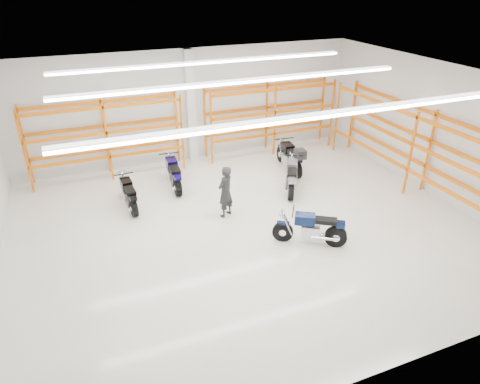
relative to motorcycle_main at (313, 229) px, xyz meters
name	(u,v)px	position (x,y,z in m)	size (l,w,h in m)	color
ground	(247,227)	(-1.41, 1.55, -0.49)	(14.00, 14.00, 0.00)	beige
room_shell	(247,126)	(-1.41, 1.58, 2.79)	(14.02, 12.02, 4.51)	silver
motorcycle_main	(313,229)	(0.00, 0.00, 0.00)	(1.90, 1.27, 1.05)	black
motorcycle_back_a	(129,195)	(-4.57, 4.18, -0.02)	(0.68, 2.06, 1.01)	black
motorcycle_back_b	(173,174)	(-2.81, 5.11, 0.03)	(0.75, 2.27, 1.11)	black
motorcycle_back_c	(292,177)	(1.05, 3.28, 0.03)	(1.24, 2.08, 1.12)	black
motorcycle_back_d	(291,158)	(1.79, 4.73, 0.10)	(0.77, 2.42, 1.24)	black
standing_man	(225,192)	(-1.77, 2.48, 0.37)	(0.63, 0.41, 1.72)	black
structural_column	(191,107)	(-1.41, 7.37, 1.76)	(0.32, 0.32, 4.50)	white
pallet_racking_back_left	(106,132)	(-4.81, 7.03, 1.29)	(5.67, 0.87, 3.00)	#D86115
pallet_racking_back_right	(271,112)	(1.99, 7.03, 1.29)	(5.67, 0.87, 3.00)	#D86115
pallet_racking_side	(421,144)	(5.07, 1.55, 1.32)	(0.87, 9.07, 3.00)	#D86115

